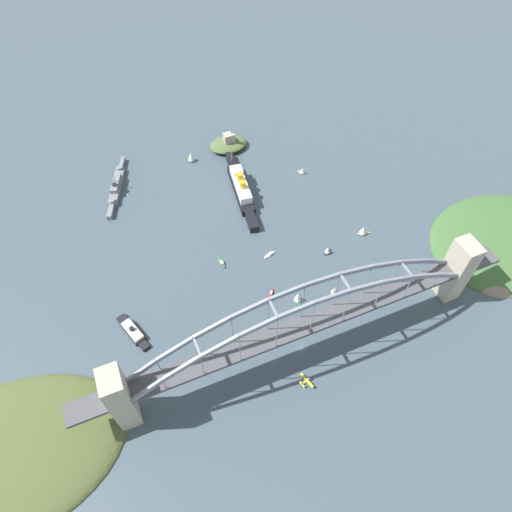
# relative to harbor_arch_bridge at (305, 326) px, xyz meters

# --- Properties ---
(ground_plane) EXTENTS (1400.00, 1400.00, 0.00)m
(ground_plane) POSITION_rel_harbor_arch_bridge_xyz_m (0.00, -0.00, -30.66)
(ground_plane) COLOR #3D4C56
(harbor_arch_bridge) EXTENTS (297.84, 17.41, 68.75)m
(harbor_arch_bridge) POSITION_rel_harbor_arch_bridge_xyz_m (0.00, 0.00, 0.00)
(harbor_arch_bridge) COLOR #ADA38E
(harbor_arch_bridge) RESTS_ON ground
(headland_east_shore) EXTENTS (128.56, 104.89, 19.08)m
(headland_east_shore) POSITION_rel_harbor_arch_bridge_xyz_m (193.52, 18.97, -30.66)
(headland_east_shore) COLOR #3D6033
(headland_east_shore) RESTS_ON ground
(ocean_liner) EXTENTS (20.94, 98.37, 19.79)m
(ocean_liner) POSITION_rel_harbor_arch_bridge_xyz_m (18.00, 156.99, -24.57)
(ocean_liner) COLOR black
(ocean_liner) RESTS_ON ground
(naval_cruiser) EXTENTS (31.84, 73.36, 18.05)m
(naval_cruiser) POSITION_rel_harbor_arch_bridge_xyz_m (-82.76, 204.53, -27.32)
(naval_cruiser) COLOR slate
(naval_cruiser) RESTS_ON ground
(harbor_ferry_steamer) EXTENTS (16.91, 34.44, 7.63)m
(harbor_ferry_steamer) POSITION_rel_harbor_arch_bridge_xyz_m (-103.44, 55.81, -28.36)
(harbor_ferry_steamer) COLOR black
(harbor_ferry_steamer) RESTS_ON ground
(fort_island_mid_harbor) EXTENTS (36.09, 26.98, 16.75)m
(fort_island_mid_harbor) POSITION_rel_harbor_arch_bridge_xyz_m (29.74, 219.84, -26.16)
(fort_island_mid_harbor) COLOR #4C6038
(fort_island_mid_harbor) RESTS_ON ground
(seaplane_taxiing_near_bridge) EXTENTS (7.87, 11.67, 4.83)m
(seaplane_taxiing_near_bridge) POSITION_rel_harbor_arch_bridge_xyz_m (-8.52, -23.60, -28.73)
(seaplane_taxiing_near_bridge) COLOR #B7B7B2
(seaplane_taxiing_near_bridge) RESTS_ON ground
(small_boat_0) EXTENTS (6.43, 5.06, 6.72)m
(small_boat_0) POSITION_rel_harbor_arch_bridge_xyz_m (42.01, 31.36, -27.47)
(small_boat_0) COLOR gold
(small_boat_0) RESTS_ON ground
(small_boat_1) EXTENTS (3.41, 11.89, 2.34)m
(small_boat_1) POSITION_rel_harbor_arch_bridge_xyz_m (-25.17, 89.71, -29.82)
(small_boat_1) COLOR #2D6B3D
(small_boat_1) RESTS_ON ground
(small_boat_2) EXTENTS (7.01, 8.14, 2.15)m
(small_boat_2) POSITION_rel_harbor_arch_bridge_xyz_m (-1.32, 47.96, -29.86)
(small_boat_2) COLOR #B2231E
(small_boat_2) RESTS_ON ground
(small_boat_3) EXTENTS (6.37, 10.15, 11.19)m
(small_boat_3) POSITION_rel_harbor_arch_bridge_xyz_m (14.45, 35.35, -25.52)
(small_boat_3) COLOR #2D6B3D
(small_boat_3) RESTS_ON ground
(small_boat_4) EXTENTS (8.13, 10.35, 11.30)m
(small_boat_4) POSITION_rel_harbor_arch_bridge_xyz_m (-9.48, 215.20, -25.42)
(small_boat_4) COLOR #2D6B3D
(small_boat_4) RESTS_ON ground
(small_boat_5) EXTENTS (10.39, 6.97, 9.44)m
(small_boat_5) POSITION_rel_harbor_arch_bridge_xyz_m (92.32, 73.22, -26.23)
(small_boat_5) COLOR gold
(small_boat_5) RESTS_ON ground
(small_boat_6) EXTENTS (5.64, 7.47, 7.88)m
(small_boat_6) POSITION_rel_harbor_arch_bridge_xyz_m (79.05, 158.61, -27.00)
(small_boat_6) COLOR gold
(small_boat_6) RESTS_ON ground
(small_boat_7) EXTENTS (10.18, 4.58, 2.01)m
(small_boat_7) POSITION_rel_harbor_arch_bridge_xyz_m (12.75, 82.43, -29.94)
(small_boat_7) COLOR silver
(small_boat_7) RESTS_ON ground
(small_boat_8) EXTENTS (7.33, 5.54, 9.16)m
(small_boat_8) POSITION_rel_harbor_arch_bridge_xyz_m (55.94, 66.52, -26.42)
(small_boat_8) COLOR black
(small_boat_8) RESTS_ON ground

